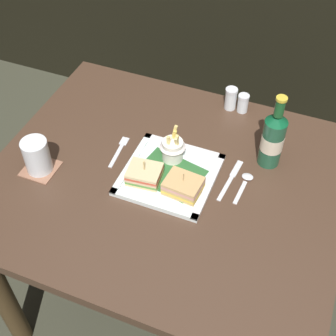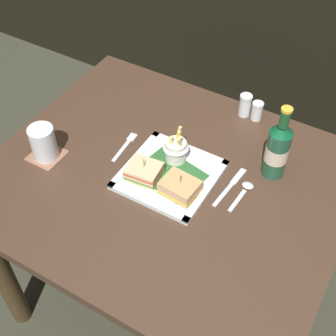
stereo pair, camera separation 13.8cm
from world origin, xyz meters
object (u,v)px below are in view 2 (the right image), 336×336
knife (231,185)px  pepper_shaker (257,112)px  square_plate (170,175)px  fries_cup (176,147)px  sandwich_half_right (180,187)px  spoon (245,189)px  beer_bottle (277,150)px  sandwich_half_left (144,172)px  water_glass (44,144)px  fork (126,145)px  dining_table (166,204)px  salt_shaker (245,106)px

knife → pepper_shaker: size_ratio=2.67×
square_plate → pepper_shaker: 0.40m
fries_cup → knife: 0.20m
sandwich_half_right → spoon: 0.19m
square_plate → beer_bottle: 0.32m
sandwich_half_left → water_glass: 0.32m
fork → knife: (0.36, 0.02, -0.00)m
dining_table → water_glass: size_ratio=9.67×
beer_bottle → spoon: (-0.04, -0.11, -0.09)m
dining_table → spoon: spoon is taller
square_plate → sandwich_half_left: (-0.06, -0.05, 0.02)m
sandwich_half_left → fries_cup: bearing=67.8°
knife → salt_shaker: salt_shaker is taller
square_plate → beer_bottle: bearing=33.3°
fork → salt_shaker: bearing=51.5°
spoon → pepper_shaker: 0.33m
spoon → salt_shaker: (-0.14, 0.31, 0.03)m
beer_bottle → water_glass: (-0.64, -0.29, -0.05)m
dining_table → knife: (0.18, 0.07, 0.13)m
spoon → beer_bottle: bearing=68.8°
square_plate → pepper_shaker: bearing=72.4°
sandwich_half_left → sandwich_half_right: bearing=0.0°
pepper_shaker → beer_bottle: bearing=-55.5°
square_plate → fork: square_plate is taller
water_glass → spoon: size_ratio=0.87×
fries_cup → beer_bottle: bearing=21.2°
fork → spoon: (0.41, 0.02, 0.00)m
sandwich_half_right → knife: 0.16m
dining_table → square_plate: 0.13m
water_glass → fork: 0.25m
fork → sandwich_half_right: bearing=-19.9°
square_plate → water_glass: size_ratio=2.47×
spoon → salt_shaker: 0.35m
beer_bottle → knife: size_ratio=1.42×
dining_table → beer_bottle: beer_bottle is taller
water_glass → spoon: water_glass is taller
sandwich_half_right → pepper_shaker: sandwich_half_right is taller
square_plate → salt_shaker: (0.08, 0.38, 0.03)m
water_glass → knife: size_ratio=0.62×
square_plate → beer_bottle: (0.26, 0.17, 0.09)m
square_plate → fork: size_ratio=1.92×
dining_table → knife: 0.23m
sandwich_half_left → pepper_shaker: 0.46m
beer_bottle → pepper_shaker: beer_bottle is taller
sandwich_half_left → pepper_shaker: sandwich_half_left is taller
square_plate → fork: (-0.19, 0.04, -0.00)m
pepper_shaker → salt_shaker: bearing=180.0°
fries_cup → water_glass: size_ratio=1.08×
beer_bottle → water_glass: 0.70m
fries_cup → fork: 0.18m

